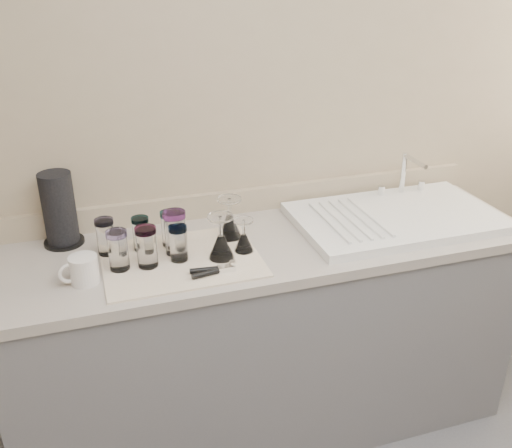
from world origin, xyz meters
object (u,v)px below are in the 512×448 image
object	(u,v)px
tumbler_extra	(175,232)
tumbler_lavender	(178,243)
sink_unit	(396,217)
tumbler_teal	(106,236)
tumbler_purple	(170,228)
paper_towel_roll	(59,210)
goblet_back_right	(230,224)
tumbler_magenta	(118,250)
goblet_front_left	(221,244)
tumbler_blue	(147,247)
white_mug	(83,270)
tumbler_cyan	(141,233)
can_opener	(213,270)
goblet_front_right	(244,240)

from	to	relation	value
tumbler_extra	tumbler_lavender	bearing A→B (deg)	-90.14
sink_unit	tumbler_extra	distance (m)	0.91
tumbler_teal	tumbler_purple	bearing A→B (deg)	-0.09
paper_towel_roll	tumbler_teal	bearing A→B (deg)	-44.83
tumbler_purple	goblet_back_right	size ratio (longest dim) A/B	0.82
tumbler_teal	tumbler_magenta	xyz separation A→B (m)	(0.03, -0.13, 0.00)
goblet_back_right	goblet_front_left	size ratio (longest dim) A/B	0.98
tumbler_blue	white_mug	xyz separation A→B (m)	(-0.22, -0.04, -0.03)
tumbler_blue	tumbler_lavender	size ratio (longest dim) A/B	1.12
white_mug	tumbler_teal	bearing A→B (deg)	62.71
goblet_back_right	goblet_front_left	bearing A→B (deg)	-116.13
tumbler_cyan	tumbler_magenta	distance (m)	0.15
can_opener	tumbler_extra	bearing A→B (deg)	116.51
tumbler_blue	tumbler_extra	distance (m)	0.13
tumbler_teal	goblet_front_right	size ratio (longest dim) A/B	1.07
goblet_back_right	paper_towel_roll	world-z (taller)	paper_towel_roll
tumbler_cyan	white_mug	world-z (taller)	tumbler_cyan
tumbler_purple	goblet_back_right	xyz separation A→B (m)	(0.23, -0.01, -0.01)
tumbler_purple	white_mug	distance (m)	0.36
tumbler_lavender	goblet_back_right	distance (m)	0.25
tumbler_blue	goblet_front_right	bearing A→B (deg)	0.79
sink_unit	tumbler_teal	world-z (taller)	sink_unit
tumbler_magenta	goblet_front_left	size ratio (longest dim) A/B	0.87
sink_unit	white_mug	distance (m)	1.24
tumbler_cyan	goblet_front_left	bearing A→B (deg)	-30.12
tumbler_lavender	goblet_front_right	xyz separation A→B (m)	(0.24, -0.01, -0.02)
tumbler_extra	sink_unit	bearing A→B (deg)	0.63
tumbler_purple	tumbler_lavender	xyz separation A→B (m)	(0.01, -0.13, -0.00)
tumbler_purple	tumbler_teal	bearing A→B (deg)	179.91
sink_unit	tumbler_cyan	world-z (taller)	sink_unit
sink_unit	can_opener	world-z (taller)	sink_unit
tumbler_lavender	tumbler_extra	size ratio (longest dim) A/B	0.81
goblet_front_left	can_opener	xyz separation A→B (m)	(-0.05, -0.10, -0.05)
goblet_front_left	tumbler_magenta	bearing A→B (deg)	175.14
tumbler_cyan	tumbler_lavender	size ratio (longest dim) A/B	0.97
goblet_front_right	can_opener	xyz separation A→B (m)	(-0.15, -0.12, -0.03)
sink_unit	tumbler_magenta	world-z (taller)	sink_unit
tumbler_blue	tumbler_extra	xyz separation A→B (m)	(0.11, 0.07, 0.01)
paper_towel_roll	sink_unit	bearing A→B (deg)	-9.19
tumbler_magenta	can_opener	distance (m)	0.33
tumbler_teal	can_opener	world-z (taller)	tumbler_teal
tumbler_magenta	paper_towel_roll	xyz separation A→B (m)	(-0.18, 0.27, 0.06)
tumbler_cyan	tumbler_magenta	world-z (taller)	tumbler_magenta
tumbler_purple	goblet_front_right	xyz separation A→B (m)	(0.25, -0.13, -0.02)
tumbler_cyan	tumbler_magenta	xyz separation A→B (m)	(-0.09, -0.12, 0.01)
tumbler_teal	tumbler_extra	distance (m)	0.25
tumbler_magenta	goblet_front_right	size ratio (longest dim) A/B	1.14
tumbler_teal	tumbler_blue	bearing A→B (deg)	-47.06
tumbler_lavender	white_mug	bearing A→B (deg)	-172.21
tumbler_extra	can_opener	distance (m)	0.22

